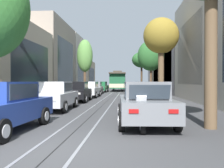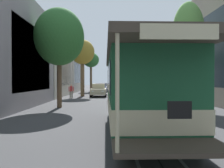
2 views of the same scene
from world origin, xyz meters
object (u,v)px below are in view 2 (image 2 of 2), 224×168
object	(u,v)px
parked_car_white_fourth_left	(139,91)
pedestrian_on_left_pavement	(151,87)
parked_car_grey_fifth_left	(152,94)
cable_car_trolley	(139,87)
parked_car_white_second_left	(131,88)
parked_car_grey_near_right	(103,87)
parked_car_black_mid_left	(135,89)
street_tree_kerb_right_second	(82,53)
street_tree_kerb_left_near	(140,65)
street_tree_kerb_right_mid	(59,37)
pedestrian_on_right_pavement	(71,90)
parked_car_beige_mid_right	(99,90)
parked_car_green_sixth_left	(168,100)
street_tree_kerb_left_second	(188,35)
motorcycle_with_rider	(104,88)
parked_car_navy_second_right	(101,88)
street_tree_kerb_right_near	(91,60)
parked_car_blue_near_left	(128,87)

from	to	relation	value
parked_car_white_fourth_left	pedestrian_on_left_pavement	size ratio (longest dim) A/B	2.54
parked_car_white_fourth_left	parked_car_grey_fifth_left	bearing A→B (deg)	92.48
parked_car_grey_fifth_left	cable_car_trolley	world-z (taller)	cable_car_trolley
parked_car_white_fourth_left	parked_car_grey_fifth_left	world-z (taller)	same
parked_car_white_second_left	parked_car_grey_near_right	distance (m)	6.22
parked_car_black_mid_left	street_tree_kerb_right_second	world-z (taller)	street_tree_kerb_right_second
parked_car_white_fourth_left	street_tree_kerb_left_near	size ratio (longest dim) A/B	0.64
street_tree_kerb_right_second	parked_car_white_second_left	bearing A→B (deg)	-132.31
street_tree_kerb_right_mid	pedestrian_on_right_pavement	size ratio (longest dim) A/B	4.54
parked_car_white_fourth_left	parked_car_beige_mid_right	distance (m)	5.30
parked_car_green_sixth_left	street_tree_kerb_left_second	world-z (taller)	street_tree_kerb_left_second
parked_car_beige_mid_right	motorcycle_with_rider	size ratio (longest dim) A/B	2.20
parked_car_navy_second_right	parked_car_black_mid_left	bearing A→B (deg)	141.78
street_tree_kerb_right_near	street_tree_kerb_right_mid	bearing A→B (deg)	89.26
parked_car_black_mid_left	parked_car_white_fourth_left	world-z (taller)	same
pedestrian_on_left_pavement	pedestrian_on_right_pavement	xyz separation A→B (m)	(10.88, 11.02, -0.09)
pedestrian_on_left_pavement	parked_car_grey_near_right	bearing A→B (deg)	-27.09
parked_car_white_second_left	street_tree_kerb_right_second	xyz separation A→B (m)	(6.92, 7.60, 4.61)
street_tree_kerb_right_near	motorcycle_with_rider	distance (m)	5.53
parked_car_grey_fifth_left	cable_car_trolley	bearing A→B (deg)	75.96
cable_car_trolley	parked_car_blue_near_left	bearing A→B (deg)	-94.16
parked_car_grey_near_right	motorcycle_with_rider	bearing A→B (deg)	-101.45
parked_car_grey_fifth_left	street_tree_kerb_right_near	distance (m)	22.84
parked_car_blue_near_left	parked_car_green_sixth_left	distance (m)	27.76
parked_car_blue_near_left	parked_car_beige_mid_right	distance (m)	14.52
street_tree_kerb_left_second	parked_car_navy_second_right	bearing A→B (deg)	-69.36
pedestrian_on_left_pavement	parked_car_blue_near_left	bearing A→B (deg)	-60.38
parked_car_grey_near_right	parked_car_beige_mid_right	bearing A→B (deg)	89.27
parked_car_blue_near_left	street_tree_kerb_right_second	xyz separation A→B (m)	(6.86, 13.25, 4.61)
parked_car_white_second_left	street_tree_kerb_left_second	distance (m)	20.34
parked_car_white_second_left	parked_car_black_mid_left	bearing A→B (deg)	89.65
parked_car_white_second_left	parked_car_green_sixth_left	bearing A→B (deg)	89.88
street_tree_kerb_right_mid	parked_car_navy_second_right	bearing A→B (deg)	-97.56
parked_car_white_fourth_left	parked_car_grey_near_right	xyz separation A→B (m)	(4.53, -14.60, 0.00)
parked_car_white_fourth_left	street_tree_kerb_left_second	distance (m)	10.43
cable_car_trolley	parked_car_white_second_left	bearing A→B (deg)	-95.17
pedestrian_on_right_pavement	parked_car_grey_near_right	bearing A→B (deg)	-101.51
parked_car_white_fourth_left	cable_car_trolley	xyz separation A→B (m)	(2.21, 15.83, 0.86)
motorcycle_with_rider	pedestrian_on_left_pavement	xyz separation A→B (m)	(-7.62, 4.99, 0.33)
parked_car_beige_mid_right	pedestrian_on_right_pavement	xyz separation A→B (m)	(2.90, 2.90, 0.09)
parked_car_black_mid_left	pedestrian_on_left_pavement	xyz separation A→B (m)	(-3.15, -5.54, 0.18)
parked_car_white_fourth_left	street_tree_kerb_right_second	xyz separation A→B (m)	(6.74, -2.93, 4.61)
parked_car_grey_fifth_left	motorcycle_with_rider	world-z (taller)	parked_car_grey_fifth_left
parked_car_grey_fifth_left	street_tree_kerb_right_near	world-z (taller)	street_tree_kerb_right_near
parked_car_white_fourth_left	street_tree_kerb_left_near	world-z (taller)	street_tree_kerb_left_near
street_tree_kerb_right_second	street_tree_kerb_right_mid	bearing A→B (deg)	88.75
street_tree_kerb_right_mid	street_tree_kerb_right_near	bearing A→B (deg)	-90.74
street_tree_kerb_right_second	pedestrian_on_right_pavement	world-z (taller)	street_tree_kerb_right_second
street_tree_kerb_right_near	street_tree_kerb_left_second	bearing A→B (deg)	109.84
pedestrian_on_right_pavement	street_tree_kerb_left_near	bearing A→B (deg)	-124.38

